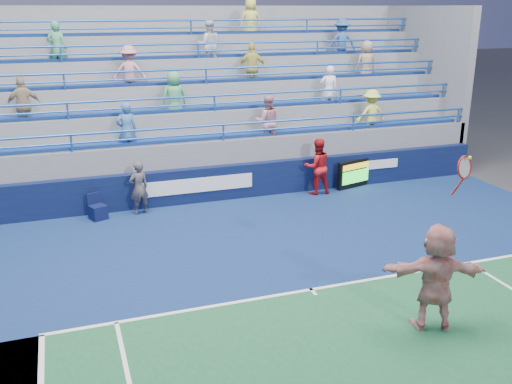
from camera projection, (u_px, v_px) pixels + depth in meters
name	position (u px, v px, depth m)	size (l,w,h in m)	color
ground	(311.00, 290.00, 12.24)	(120.00, 120.00, 0.00)	#333538
sponsor_wall	(226.00, 182.00, 17.91)	(18.00, 0.32, 1.10)	#0A0E37
bleacher_stand	(197.00, 128.00, 20.98)	(18.00, 5.60, 6.13)	slate
serve_speed_board	(354.00, 174.00, 19.08)	(1.36, 0.51, 0.95)	black
judge_chair	(98.00, 211.00, 16.27)	(0.56, 0.57, 0.76)	#0B1237
tennis_player	(436.00, 277.00, 10.53)	(2.02, 1.22, 3.33)	silver
line_judge	(139.00, 188.00, 16.53)	(0.58, 0.38, 1.59)	#121634
ball_girl	(317.00, 167.00, 18.31)	(0.89, 0.69, 1.83)	#B61419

